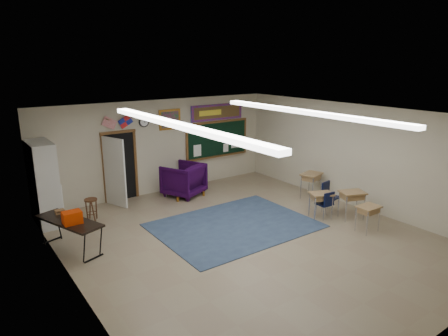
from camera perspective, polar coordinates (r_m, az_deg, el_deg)
floor at (r=9.88m, az=3.39°, el=-10.00°), size 9.00×9.00×0.00m
back_wall at (r=13.03m, az=-9.04°, el=3.05°), size 8.00×0.04×3.00m
front_wall at (r=6.72m, az=28.91°, el=-10.52°), size 8.00×0.04×3.00m
left_wall at (r=7.61m, az=-20.75°, el=-6.62°), size 0.04×9.00×3.00m
right_wall at (r=12.18m, az=18.32°, el=1.61°), size 0.04×9.00×3.00m
ceiling at (r=9.02m, az=3.69°, el=7.52°), size 8.00×9.00×0.04m
area_rug at (r=10.56m, az=1.49°, el=-8.19°), size 4.00×3.00×0.02m
fluorescent_strips at (r=9.03m, az=3.68°, el=7.14°), size 3.86×6.00×0.10m
doorway at (r=12.42m, az=-14.83°, el=0.02°), size 1.10×0.89×2.16m
chalkboard at (r=14.10m, az=-0.95°, el=4.01°), size 2.55×0.14×1.30m
bulletin_board at (r=13.94m, az=-0.98°, el=7.99°), size 2.10×0.05×0.55m
framed_art_print at (r=13.00m, az=-7.74°, el=6.88°), size 0.75×0.05×0.65m
wall_clock at (r=12.61m, az=-11.37°, el=6.47°), size 0.32×0.05×0.32m
wall_flags at (r=12.25m, az=-14.99°, el=6.62°), size 1.16×0.06×0.70m
storage_cabinet at (r=11.37m, az=-24.34°, el=-2.02°), size 0.59×1.25×2.20m
wingback_armchair at (r=12.77m, az=-5.80°, el=-1.64°), size 1.48×1.49×1.03m
student_chair_reading at (r=12.70m, az=-7.48°, el=-2.54°), size 0.50×0.50×0.72m
student_chair_desk_a at (r=11.23m, az=14.12°, el=-5.09°), size 0.43×0.43×0.79m
student_chair_desk_b at (r=11.70m, az=15.01°, el=-4.12°), size 0.51×0.51×0.87m
student_desk_front_left at (r=11.24m, az=13.66°, el=-5.02°), size 0.73×0.65×0.72m
student_desk_front_right at (r=12.75m, az=12.33°, el=-2.28°), size 0.78×0.66×0.80m
student_desk_back_left at (r=10.72m, az=19.85°, el=-6.64°), size 0.58×0.44×0.68m
student_desk_back_right at (r=11.39m, az=17.77°, el=-4.87°), size 0.78×0.69×0.78m
folding_table at (r=9.78m, az=-21.09°, el=-8.75°), size 1.15×1.86×1.00m
wooden_stool at (r=11.38m, az=-18.40°, el=-5.60°), size 0.34×0.34×0.60m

